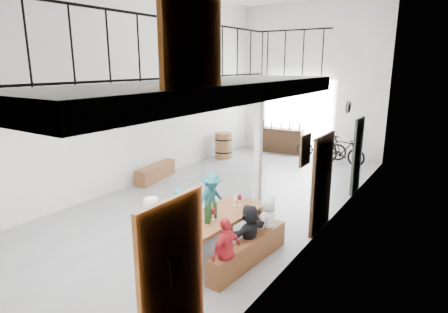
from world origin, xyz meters
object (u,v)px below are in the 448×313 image
Objects in this scene: side_bench at (156,172)px; host_standing at (163,263)px; oak_barrel at (223,145)px; bench_inner at (189,233)px; serving_counter at (280,140)px; bicycle_near at (321,146)px; tasting_table at (217,219)px.

host_standing is (4.38, -4.50, 0.57)m from side_bench.
bench_inner is at bearing -62.35° from oak_barrel.
serving_counter is 1.10× the size of host_standing.
oak_barrel reaches higher than side_bench.
host_standing is 0.91× the size of bicycle_near.
serving_counter is at bearing 55.68° from oak_barrel.
side_bench is at bearing 150.18° from tasting_table.
tasting_table is 8.45m from serving_counter.
side_bench is at bearing -109.86° from serving_counter.
tasting_table is at bearing 86.03° from host_standing.
side_bench is at bearing 119.78° from host_standing.
side_bench is at bearing 141.88° from bench_inner.
side_bench is 5.54m from serving_counter.
serving_counter is (1.56, 5.32, 0.23)m from side_bench.
host_standing reaches higher than bicycle_near.
host_standing is 9.72m from bicycle_near.
bench_inner is 4.32m from side_bench.
serving_counter reaches higher than tasting_table.
tasting_table is at bearing -34.12° from side_bench.
bicycle_near is at bearing 100.18° from tasting_table.
host_standing is (0.32, -1.75, 0.09)m from tasting_table.
bench_inner is 2.15m from host_standing.
host_standing is at bearing -60.23° from bench_inner.
oak_barrel is at bearing 118.17° from bench_inner.
bench_inner is at bearing 104.81° from host_standing.
bicycle_near is at bearing 91.43° from bench_inner.
tasting_table is at bearing -76.29° from serving_counter.
tasting_table reaches higher than bench_inner.
oak_barrel is at bearing 86.42° from side_bench.
oak_barrel is 8.89m from host_standing.
serving_counter is (-2.50, 8.07, -0.24)m from tasting_table.
oak_barrel is 0.58× the size of host_standing.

